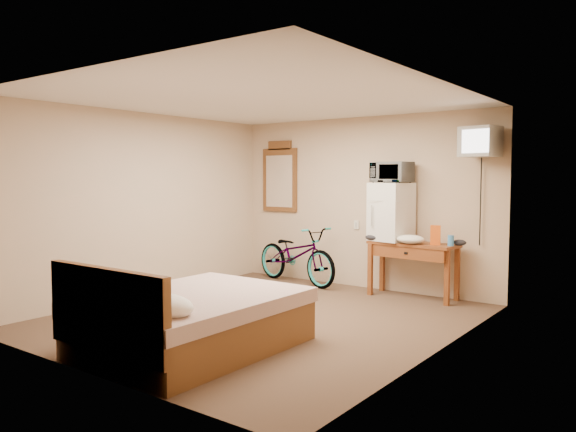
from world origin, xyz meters
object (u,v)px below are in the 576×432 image
object	(u,v)px
crt_television	(480,142)
wall_mirror	(280,177)
mini_fridge	(391,212)
desk	(412,253)
bicycle	(296,255)
bed	(188,320)
microwave	(392,172)
blue_cup	(451,241)

from	to	relation	value
crt_television	wall_mirror	size ratio (longest dim) A/B	0.52
mini_fridge	desk	bearing A→B (deg)	-9.11
crt_television	bicycle	xyz separation A→B (m)	(-2.73, -0.07, -1.62)
mini_fridge	bicycle	world-z (taller)	mini_fridge
mini_fridge	bicycle	xyz separation A→B (m)	(-1.53, -0.11, -0.71)
desk	bed	bearing A→B (deg)	-102.14
crt_television	bicycle	world-z (taller)	crt_television
microwave	crt_television	xyz separation A→B (m)	(1.21, -0.04, 0.37)
crt_television	bed	world-z (taller)	crt_television
blue_cup	crt_television	bearing A→B (deg)	8.70
blue_cup	crt_television	size ratio (longest dim) A/B	0.23
crt_television	wall_mirror	bearing A→B (deg)	175.67
wall_mirror	bicycle	xyz separation A→B (m)	(0.56, -0.32, -1.18)
mini_fridge	crt_television	xyz separation A→B (m)	(1.21, -0.04, 0.91)
desk	bed	xyz separation A→B (m)	(-0.73, -3.38, -0.32)
mini_fridge	microwave	distance (m)	0.54
microwave	wall_mirror	size ratio (longest dim) A/B	0.45
microwave	bed	xyz separation A→B (m)	(-0.39, -3.44, -1.40)
mini_fridge	blue_cup	distance (m)	0.94
desk	wall_mirror	xyz separation A→B (m)	(-2.43, 0.27, 1.01)
desk	wall_mirror	size ratio (longest dim) A/B	1.08
bicycle	mini_fridge	bearing A→B (deg)	-73.28
bicycle	bed	xyz separation A→B (m)	(1.14, -3.33, -0.14)
mini_fridge	microwave	world-z (taller)	microwave
blue_cup	bed	bearing A→B (deg)	-110.76
mini_fridge	microwave	xyz separation A→B (m)	(0.00, 0.00, 0.54)
wall_mirror	desk	bearing A→B (deg)	-6.31
wall_mirror	bicycle	distance (m)	1.35
microwave	bed	world-z (taller)	microwave
desk	bicycle	bearing A→B (deg)	-178.32
desk	mini_fridge	size ratio (longest dim) A/B	1.53
desk	bicycle	size ratio (longest dim) A/B	0.73
blue_cup	bicycle	bearing A→B (deg)	-179.44
wall_mirror	bed	size ratio (longest dim) A/B	0.57
desk	bicycle	world-z (taller)	bicycle
mini_fridge	bed	xyz separation A→B (m)	(-0.39, -3.44, -0.85)
microwave	crt_television	size ratio (longest dim) A/B	0.87
blue_cup	wall_mirror	size ratio (longest dim) A/B	0.12
crt_television	microwave	bearing A→B (deg)	178.30
desk	blue_cup	xyz separation A→B (m)	(0.54, -0.03, 0.21)
desk	blue_cup	bearing A→B (deg)	-3.32
mini_fridge	crt_television	bearing A→B (deg)	-1.70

